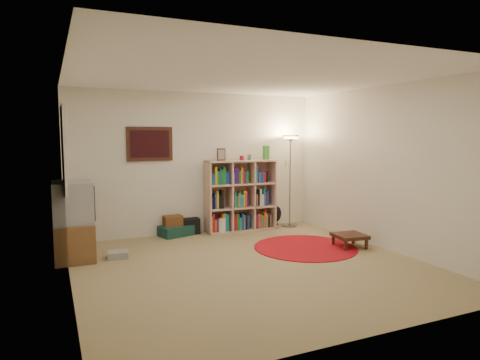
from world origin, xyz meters
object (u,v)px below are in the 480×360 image
object	(u,v)px
floor_lamp	(290,151)
tv_stand	(74,222)
suitcase	(176,231)
floor_fan	(274,215)
bookshelf	(240,197)
side_table	(350,236)

from	to	relation	value
floor_lamp	tv_stand	bearing A→B (deg)	-170.43
floor_lamp	suitcase	bearing A→B (deg)	176.55
floor_lamp	floor_fan	xyz separation A→B (m)	(-0.21, 0.24, -1.26)
bookshelf	suitcase	distance (m)	1.30
bookshelf	tv_stand	bearing A→B (deg)	-164.07
tv_stand	side_table	world-z (taller)	tv_stand
bookshelf	floor_lamp	distance (m)	1.32
floor_lamp	side_table	size ratio (longest dim) A/B	3.46
bookshelf	suitcase	world-z (taller)	bookshelf
side_table	suitcase	bearing A→B (deg)	140.62
tv_stand	suitcase	bearing A→B (deg)	25.58
bookshelf	side_table	bearing A→B (deg)	-57.04
side_table	bookshelf	bearing A→B (deg)	121.13
tv_stand	side_table	xyz separation A→B (m)	(3.96, -1.07, -0.36)
bookshelf	floor_lamp	world-z (taller)	floor_lamp
floor_fan	suitcase	world-z (taller)	floor_fan
floor_fan	suitcase	size ratio (longest dim) A/B	0.60
floor_fan	tv_stand	size ratio (longest dim) A/B	0.34
bookshelf	floor_fan	world-z (taller)	bookshelf
floor_fan	tv_stand	bearing A→B (deg)	176.34
floor_lamp	side_table	xyz separation A→B (m)	(0.06, -1.73, -1.28)
bookshelf	tv_stand	xyz separation A→B (m)	(-2.88, -0.72, -0.09)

